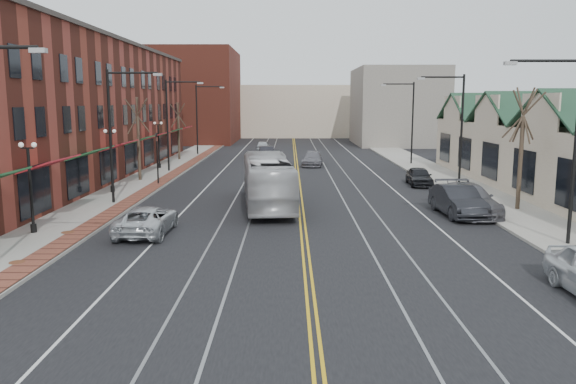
{
  "coord_description": "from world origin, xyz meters",
  "views": [
    {
      "loc": [
        -0.68,
        -17.88,
        6.3
      ],
      "look_at": [
        -0.75,
        8.58,
        2.0
      ],
      "focal_mm": 35.0,
      "sensor_mm": 36.0,
      "label": 1
    }
  ],
  "objects_px": {
    "transit_bus": "(268,181)",
    "parked_suv": "(147,220)",
    "parked_car_d": "(419,176)",
    "parked_car_b": "(458,201)",
    "parked_car_c": "(468,200)"
  },
  "relations": [
    {
      "from": "transit_bus",
      "to": "parked_car_b",
      "type": "relative_size",
      "value": 2.16
    },
    {
      "from": "parked_car_b",
      "to": "parked_car_d",
      "type": "xyz_separation_m",
      "value": [
        0.47,
        11.33,
        -0.15
      ]
    },
    {
      "from": "transit_bus",
      "to": "parked_car_d",
      "type": "distance_m",
      "value": 14.0
    },
    {
      "from": "parked_suv",
      "to": "parked_car_b",
      "type": "distance_m",
      "value": 16.71
    },
    {
      "from": "parked_car_b",
      "to": "transit_bus",
      "type": "bearing_deg",
      "value": 161.76
    },
    {
      "from": "transit_bus",
      "to": "parked_car_b",
      "type": "bearing_deg",
      "value": 159.56
    },
    {
      "from": "parked_car_b",
      "to": "parked_car_d",
      "type": "bearing_deg",
      "value": 84.31
    },
    {
      "from": "transit_bus",
      "to": "parked_car_b",
      "type": "height_order",
      "value": "transit_bus"
    },
    {
      "from": "parked_car_b",
      "to": "parked_car_c",
      "type": "distance_m",
      "value": 0.77
    },
    {
      "from": "parked_suv",
      "to": "parked_car_d",
      "type": "distance_m",
      "value": 22.83
    },
    {
      "from": "transit_bus",
      "to": "parked_suv",
      "type": "relative_size",
      "value": 2.27
    },
    {
      "from": "transit_bus",
      "to": "parked_suv",
      "type": "bearing_deg",
      "value": 47.03
    },
    {
      "from": "parked_suv",
      "to": "parked_car_d",
      "type": "height_order",
      "value": "parked_car_d"
    },
    {
      "from": "parked_car_b",
      "to": "parked_car_c",
      "type": "relative_size",
      "value": 0.88
    },
    {
      "from": "parked_car_b",
      "to": "parked_car_d",
      "type": "height_order",
      "value": "parked_car_b"
    }
  ]
}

